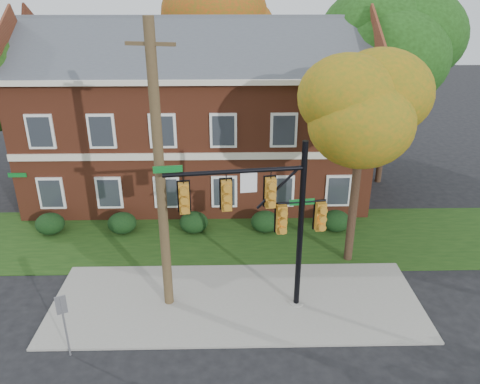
{
  "coord_description": "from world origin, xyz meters",
  "views": [
    {
      "loc": [
        -0.18,
        -13.73,
        11.1
      ],
      "look_at": [
        0.19,
        3.0,
        3.75
      ],
      "focal_mm": 35.0,
      "sensor_mm": 36.0,
      "label": 1
    }
  ],
  "objects_px": {
    "hedge_center": "(194,222)",
    "sign_post": "(63,316)",
    "traffic_signal": "(268,212)",
    "hedge_far_left": "(50,224)",
    "tree_far_rear": "(222,23)",
    "utility_pole": "(160,176)",
    "apartment_building": "(197,107)",
    "hedge_right": "(265,222)",
    "hedge_left": "(122,223)",
    "tree_near_right": "(370,112)",
    "hedge_far_right": "(336,221)",
    "tree_left_rear": "(5,81)",
    "tree_right_rear": "(402,46)"
  },
  "relations": [
    {
      "from": "tree_far_rear",
      "to": "traffic_signal",
      "type": "xyz_separation_m",
      "value": [
        1.76,
        -19.19,
        -4.79
      ]
    },
    {
      "from": "apartment_building",
      "to": "hedge_left",
      "type": "distance_m",
      "value": 7.73
    },
    {
      "from": "hedge_center",
      "to": "hedge_far_right",
      "type": "relative_size",
      "value": 1.0
    },
    {
      "from": "hedge_center",
      "to": "tree_right_rear",
      "type": "distance_m",
      "value": 14.94
    },
    {
      "from": "hedge_right",
      "to": "utility_pole",
      "type": "relative_size",
      "value": 0.14
    },
    {
      "from": "hedge_left",
      "to": "tree_near_right",
      "type": "relative_size",
      "value": 0.16
    },
    {
      "from": "apartment_building",
      "to": "sign_post",
      "type": "bearing_deg",
      "value": -104.39
    },
    {
      "from": "tree_near_right",
      "to": "tree_right_rear",
      "type": "relative_size",
      "value": 0.81
    },
    {
      "from": "hedge_right",
      "to": "utility_pole",
      "type": "xyz_separation_m",
      "value": [
        -4.06,
        -5.71,
        4.72
      ]
    },
    {
      "from": "hedge_center",
      "to": "sign_post",
      "type": "bearing_deg",
      "value": -112.65
    },
    {
      "from": "hedge_right",
      "to": "tree_right_rear",
      "type": "distance_m",
      "value": 12.5
    },
    {
      "from": "hedge_center",
      "to": "traffic_signal",
      "type": "height_order",
      "value": "traffic_signal"
    },
    {
      "from": "hedge_far_right",
      "to": "hedge_right",
      "type": "bearing_deg",
      "value": 180.0
    },
    {
      "from": "tree_far_rear",
      "to": "sign_post",
      "type": "distance_m",
      "value": 23.18
    },
    {
      "from": "apartment_building",
      "to": "tree_left_rear",
      "type": "xyz_separation_m",
      "value": [
        -9.73,
        -1.12,
        1.69
      ]
    },
    {
      "from": "apartment_building",
      "to": "hedge_far_left",
      "type": "distance_m",
      "value": 9.82
    },
    {
      "from": "sign_post",
      "to": "traffic_signal",
      "type": "bearing_deg",
      "value": -5.79
    },
    {
      "from": "hedge_right",
      "to": "tree_near_right",
      "type": "distance_m",
      "value": 7.72
    },
    {
      "from": "hedge_left",
      "to": "hedge_right",
      "type": "height_order",
      "value": "same"
    },
    {
      "from": "apartment_building",
      "to": "hedge_far_left",
      "type": "relative_size",
      "value": 13.43
    },
    {
      "from": "hedge_right",
      "to": "utility_pole",
      "type": "distance_m",
      "value": 8.45
    },
    {
      "from": "hedge_left",
      "to": "traffic_signal",
      "type": "distance_m",
      "value": 9.65
    },
    {
      "from": "apartment_building",
      "to": "tree_near_right",
      "type": "xyz_separation_m",
      "value": [
        7.22,
        -8.09,
        1.68
      ]
    },
    {
      "from": "tree_left_rear",
      "to": "utility_pole",
      "type": "height_order",
      "value": "utility_pole"
    },
    {
      "from": "utility_pole",
      "to": "apartment_building",
      "type": "bearing_deg",
      "value": 100.89
    },
    {
      "from": "hedge_center",
      "to": "tree_near_right",
      "type": "distance_m",
      "value": 9.9
    },
    {
      "from": "hedge_left",
      "to": "hedge_center",
      "type": "height_order",
      "value": "same"
    },
    {
      "from": "hedge_far_left",
      "to": "sign_post",
      "type": "relative_size",
      "value": 0.6
    },
    {
      "from": "hedge_center",
      "to": "utility_pole",
      "type": "relative_size",
      "value": 0.14
    },
    {
      "from": "tree_near_right",
      "to": "sign_post",
      "type": "distance_m",
      "value": 13.1
    },
    {
      "from": "tree_left_rear",
      "to": "traffic_signal",
      "type": "xyz_separation_m",
      "value": [
        12.84,
        -10.23,
        -2.63
      ]
    },
    {
      "from": "hedge_right",
      "to": "tree_near_right",
      "type": "relative_size",
      "value": 0.16
    },
    {
      "from": "hedge_left",
      "to": "utility_pole",
      "type": "relative_size",
      "value": 0.14
    },
    {
      "from": "traffic_signal",
      "to": "utility_pole",
      "type": "height_order",
      "value": "utility_pole"
    },
    {
      "from": "hedge_left",
      "to": "tree_near_right",
      "type": "height_order",
      "value": "tree_near_right"
    },
    {
      "from": "tree_left_rear",
      "to": "tree_far_rear",
      "type": "xyz_separation_m",
      "value": [
        11.07,
        8.96,
        2.16
      ]
    },
    {
      "from": "tree_left_rear",
      "to": "sign_post",
      "type": "height_order",
      "value": "tree_left_rear"
    },
    {
      "from": "hedge_right",
      "to": "tree_right_rear",
      "type": "xyz_separation_m",
      "value": [
        7.81,
        6.11,
        7.6
      ]
    },
    {
      "from": "hedge_far_left",
      "to": "hedge_far_right",
      "type": "distance_m",
      "value": 14.0
    },
    {
      "from": "tree_far_rear",
      "to": "utility_pole",
      "type": "distance_m",
      "value": 19.24
    },
    {
      "from": "sign_post",
      "to": "hedge_far_left",
      "type": "bearing_deg",
      "value": 87.7
    },
    {
      "from": "hedge_right",
      "to": "tree_right_rear",
      "type": "height_order",
      "value": "tree_right_rear"
    },
    {
      "from": "hedge_center",
      "to": "sign_post",
      "type": "relative_size",
      "value": 0.6
    },
    {
      "from": "traffic_signal",
      "to": "hedge_far_right",
      "type": "bearing_deg",
      "value": 49.9
    },
    {
      "from": "tree_near_right",
      "to": "traffic_signal",
      "type": "distance_m",
      "value": 5.87
    },
    {
      "from": "hedge_right",
      "to": "hedge_center",
      "type": "bearing_deg",
      "value": 180.0
    },
    {
      "from": "tree_right_rear",
      "to": "tree_far_rear",
      "type": "xyz_separation_m",
      "value": [
        -9.97,
        6.98,
        0.72
      ]
    },
    {
      "from": "utility_pole",
      "to": "hedge_far_left",
      "type": "bearing_deg",
      "value": 152.27
    },
    {
      "from": "hedge_left",
      "to": "tree_left_rear",
      "type": "height_order",
      "value": "tree_left_rear"
    },
    {
      "from": "apartment_building",
      "to": "tree_left_rear",
      "type": "bearing_deg",
      "value": -173.46
    }
  ]
}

